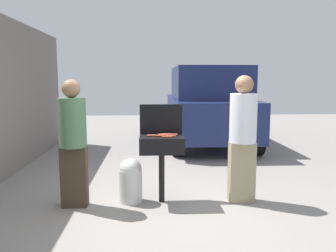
# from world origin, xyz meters

# --- Properties ---
(ground_plane) EXTENTS (24.00, 24.00, 0.00)m
(ground_plane) POSITION_xyz_m (0.00, 0.00, 0.00)
(ground_plane) COLOR gray
(bbq_grill) EXTENTS (0.60, 0.44, 0.93)m
(bbq_grill) POSITION_xyz_m (-0.05, 0.23, 0.78)
(bbq_grill) COLOR black
(bbq_grill) RESTS_ON ground
(grill_lid_open) EXTENTS (0.60, 0.05, 0.42)m
(grill_lid_open) POSITION_xyz_m (-0.05, 0.45, 1.14)
(grill_lid_open) COLOR black
(grill_lid_open) RESTS_ON bbq_grill
(hot_dog_0) EXTENTS (0.13, 0.04, 0.03)m
(hot_dog_0) POSITION_xyz_m (-0.07, 0.19, 0.94)
(hot_dog_0) COLOR #AD4228
(hot_dog_0) RESTS_ON bbq_grill
(hot_dog_1) EXTENTS (0.13, 0.03, 0.03)m
(hot_dog_1) POSITION_xyz_m (-0.02, 0.23, 0.94)
(hot_dog_1) COLOR #AD4228
(hot_dog_1) RESTS_ON bbq_grill
(hot_dog_2) EXTENTS (0.13, 0.03, 0.03)m
(hot_dog_2) POSITION_xyz_m (0.02, 0.09, 0.94)
(hot_dog_2) COLOR #AD4228
(hot_dog_2) RESTS_ON bbq_grill
(hot_dog_3) EXTENTS (0.13, 0.03, 0.03)m
(hot_dog_3) POSITION_xyz_m (0.07, 0.15, 0.94)
(hot_dog_3) COLOR #AD4228
(hot_dog_3) RESTS_ON bbq_grill
(hot_dog_4) EXTENTS (0.13, 0.03, 0.03)m
(hot_dog_4) POSITION_xyz_m (-0.19, 0.22, 0.94)
(hot_dog_4) COLOR #C6593D
(hot_dog_4) RESTS_ON bbq_grill
(hot_dog_5) EXTENTS (0.13, 0.03, 0.03)m
(hot_dog_5) POSITION_xyz_m (0.11, 0.29, 0.94)
(hot_dog_5) COLOR #C6593D
(hot_dog_5) RESTS_ON bbq_grill
(hot_dog_6) EXTENTS (0.13, 0.03, 0.03)m
(hot_dog_6) POSITION_xyz_m (-0.04, 0.29, 0.94)
(hot_dog_6) COLOR #AD4228
(hot_dog_6) RESTS_ON bbq_grill
(hot_dog_7) EXTENTS (0.13, 0.03, 0.03)m
(hot_dog_7) POSITION_xyz_m (0.01, 0.32, 0.94)
(hot_dog_7) COLOR #C6593D
(hot_dog_7) RESTS_ON bbq_grill
(propane_tank) EXTENTS (0.32, 0.32, 0.62)m
(propane_tank) POSITION_xyz_m (-0.48, 0.25, 0.32)
(propane_tank) COLOR silver
(propane_tank) RESTS_ON ground
(person_left) EXTENTS (0.36, 0.36, 1.70)m
(person_left) POSITION_xyz_m (-1.22, 0.13, 0.92)
(person_left) COLOR #3F3323
(person_left) RESTS_ON ground
(person_right) EXTENTS (0.37, 0.37, 1.75)m
(person_right) POSITION_xyz_m (1.06, 0.19, 0.95)
(person_right) COLOR gray
(person_right) RESTS_ON ground
(parked_minivan) EXTENTS (2.05, 4.41, 2.02)m
(parked_minivan) POSITION_xyz_m (1.31, 4.56, 1.03)
(parked_minivan) COLOR navy
(parked_minivan) RESTS_ON ground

